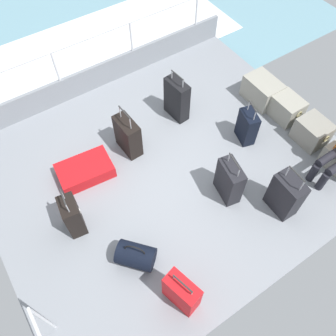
{
  "coord_description": "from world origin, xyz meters",
  "views": [
    {
      "loc": [
        2.49,
        -1.66,
        4.41
      ],
      "look_at": [
        0.16,
        -0.1,
        0.25
      ],
      "focal_mm": 37.31,
      "sensor_mm": 36.0,
      "label": 1
    }
  ],
  "objects": [
    {
      "name": "suitcase_5",
      "position": [
        0.21,
        1.34,
        0.28
      ],
      "size": [
        0.39,
        0.29,
        0.73
      ],
      "color": "black",
      "rests_on": "ground_plane"
    },
    {
      "name": "suitcase_4",
      "position": [
        -0.82,
        0.72,
        0.35
      ],
      "size": [
        0.45,
        0.24,
        0.87
      ],
      "color": "black",
      "rests_on": "ground_plane"
    },
    {
      "name": "sea_wake",
      "position": [
        -3.6,
        0.0,
        -0.34
      ],
      "size": [
        12.0,
        12.0,
        0.01
      ],
      "color": "#6B99A8",
      "rests_on": "ground_plane"
    },
    {
      "name": "cargo_crate_1",
      "position": [
        0.23,
        2.2,
        0.2
      ],
      "size": [
        0.52,
        0.39,
        0.4
      ],
      "color": "gray",
      "rests_on": "ground_plane"
    },
    {
      "name": "ground_plane",
      "position": [
        0.0,
        0.0,
        -0.03
      ],
      "size": [
        4.4,
        5.2,
        0.06
      ],
      "primitive_type": "cube",
      "color": "gray"
    },
    {
      "name": "cargo_crate_2",
      "position": [
        0.82,
        2.17,
        0.2
      ],
      "size": [
        0.52,
        0.42,
        0.4
      ],
      "color": "gray",
      "rests_on": "ground_plane"
    },
    {
      "name": "suitcase_1",
      "position": [
        0.13,
        -1.58,
        0.31
      ],
      "size": [
        0.37,
        0.26,
        0.82
      ],
      "color": "black",
      "rests_on": "ground_plane"
    },
    {
      "name": "cargo_crate_0",
      "position": [
        -0.3,
        2.14,
        0.21
      ],
      "size": [
        0.65,
        0.43,
        0.42
      ],
      "color": "gray",
      "rests_on": "ground_plane"
    },
    {
      "name": "suitcase_2",
      "position": [
        -0.63,
        -0.31,
        0.31
      ],
      "size": [
        0.47,
        0.24,
        0.84
      ],
      "color": "black",
      "rests_on": "ground_plane"
    },
    {
      "name": "railing_port",
      "position": [
        -2.17,
        0.0,
        0.78
      ],
      "size": [
        0.04,
        4.2,
        1.02
      ],
      "color": "silver",
      "rests_on": "ground_plane"
    },
    {
      "name": "suitcase_3",
      "position": [
        0.85,
        0.46,
        0.32
      ],
      "size": [
        0.47,
        0.29,
        0.8
      ],
      "color": "black",
      "rests_on": "ground_plane"
    },
    {
      "name": "suitcase_0",
      "position": [
        1.7,
        -0.94,
        0.27
      ],
      "size": [
        0.47,
        0.31,
        0.65
      ],
      "color": "red",
      "rests_on": "ground_plane"
    },
    {
      "name": "duffel_bag",
      "position": [
        0.99,
        -1.14,
        0.16
      ],
      "size": [
        0.56,
        0.55,
        0.45
      ],
      "color": "black",
      "rests_on": "ground_plane"
    },
    {
      "name": "suitcase_6",
      "position": [
        1.44,
        0.94,
        0.33
      ],
      "size": [
        0.43,
        0.27,
        0.86
      ],
      "color": "black",
      "rests_on": "ground_plane"
    },
    {
      "name": "suitcase_7",
      "position": [
        -0.57,
        -1.1,
        0.11
      ],
      "size": [
        0.57,
        0.84,
        0.21
      ],
      "color": "red",
      "rests_on": "ground_plane"
    },
    {
      "name": "gunwale_port",
      "position": [
        -2.17,
        0.0,
        0.23
      ],
      "size": [
        0.06,
        5.2,
        0.45
      ],
      "primitive_type": "cube",
      "color": "gray",
      "rests_on": "ground_plane"
    }
  ]
}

